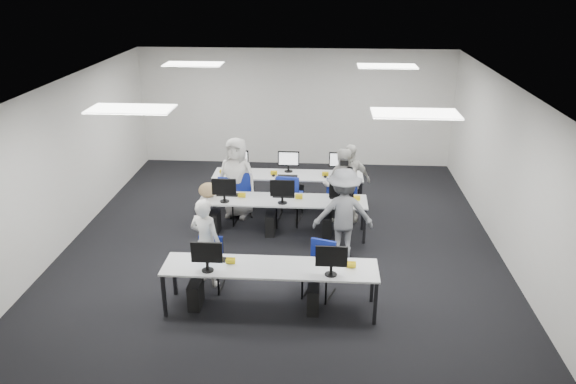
# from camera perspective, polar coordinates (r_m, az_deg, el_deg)

# --- Properties ---
(room) EXTENTS (9.00, 9.02, 3.00)m
(room) POSITION_cam_1_polar(r_m,az_deg,el_deg) (10.27, -0.60, 2.78)
(room) COLOR black
(room) RESTS_ON ground
(ceiling_panels) EXTENTS (5.20, 4.60, 0.02)m
(ceiling_panels) POSITION_cam_1_polar(r_m,az_deg,el_deg) (9.88, -0.63, 10.95)
(ceiling_panels) COLOR white
(ceiling_panels) RESTS_ON room
(desk_front) EXTENTS (3.20, 0.70, 0.73)m
(desk_front) POSITION_cam_1_polar(r_m,az_deg,el_deg) (8.42, -1.83, -7.87)
(desk_front) COLOR silver
(desk_front) RESTS_ON ground
(desk_mid) EXTENTS (3.20, 0.70, 0.73)m
(desk_mid) POSITION_cam_1_polar(r_m,az_deg,el_deg) (10.75, -0.50, -1.00)
(desk_mid) COLOR silver
(desk_mid) RESTS_ON ground
(desk_back) EXTENTS (3.20, 0.70, 0.73)m
(desk_back) POSITION_cam_1_polar(r_m,az_deg,el_deg) (12.05, -0.00, 1.58)
(desk_back) COLOR silver
(desk_back) RESTS_ON ground
(equipment_front) EXTENTS (2.51, 0.41, 1.19)m
(equipment_front) POSITION_cam_1_polar(r_m,az_deg,el_deg) (8.59, -3.11, -9.75)
(equipment_front) COLOR #0D51AC
(equipment_front) RESTS_ON desk_front
(equipment_mid) EXTENTS (2.91, 0.41, 1.19)m
(equipment_mid) POSITION_cam_1_polar(r_m,az_deg,el_deg) (10.88, -1.51, -2.58)
(equipment_mid) COLOR white
(equipment_mid) RESTS_ON desk_mid
(equipment_back) EXTENTS (2.91, 0.41, 1.19)m
(equipment_back) POSITION_cam_1_polar(r_m,az_deg,el_deg) (12.17, 0.90, 0.17)
(equipment_back) COLOR white
(equipment_back) RESTS_ON desk_back
(chair_0) EXTENTS (0.43, 0.46, 0.84)m
(chair_0) POSITION_cam_1_polar(r_m,az_deg,el_deg) (9.25, -7.96, -8.14)
(chair_0) COLOR navy
(chair_0) RESTS_ON ground
(chair_1) EXTENTS (0.56, 0.59, 0.88)m
(chair_1) POSITION_cam_1_polar(r_m,az_deg,el_deg) (8.98, 3.17, -8.82)
(chair_1) COLOR navy
(chair_1) RESTS_ON ground
(chair_2) EXTENTS (0.48, 0.51, 0.89)m
(chair_2) POSITION_cam_1_polar(r_m,az_deg,el_deg) (11.52, -6.27, -1.68)
(chair_2) COLOR navy
(chair_2) RESTS_ON ground
(chair_3) EXTENTS (0.50, 0.54, 0.92)m
(chair_3) POSITION_cam_1_polar(r_m,az_deg,el_deg) (11.35, -0.16, -1.86)
(chair_3) COLOR navy
(chair_3) RESTS_ON ground
(chair_4) EXTENTS (0.48, 0.52, 0.93)m
(chair_4) POSITION_cam_1_polar(r_m,az_deg,el_deg) (11.33, 4.94, -1.99)
(chair_4) COLOR navy
(chair_4) RESTS_ON ground
(chair_5) EXTENTS (0.57, 0.60, 0.98)m
(chair_5) POSITION_cam_1_polar(r_m,az_deg,el_deg) (11.83, -4.84, -0.84)
(chair_5) COLOR navy
(chair_5) RESTS_ON ground
(chair_6) EXTENTS (0.55, 0.59, 0.98)m
(chair_6) POSITION_cam_1_polar(r_m,az_deg,el_deg) (11.57, 0.16, -1.27)
(chair_6) COLOR navy
(chair_6) RESTS_ON ground
(chair_7) EXTENTS (0.58, 0.61, 0.97)m
(chair_7) POSITION_cam_1_polar(r_m,az_deg,el_deg) (11.67, 5.59, -1.19)
(chair_7) COLOR navy
(chair_7) RESTS_ON ground
(handbag) EXTENTS (0.42, 0.34, 0.30)m
(handbag) POSITION_cam_1_polar(r_m,az_deg,el_deg) (10.89, -8.13, 0.21)
(handbag) COLOR #9B7550
(handbag) RESTS_ON desk_mid
(student_0) EXTENTS (0.65, 0.55, 1.51)m
(student_0) POSITION_cam_1_polar(r_m,az_deg,el_deg) (9.14, -8.34, -5.06)
(student_0) COLOR silver
(student_0) RESTS_ON ground
(student_1) EXTENTS (0.86, 0.74, 1.56)m
(student_1) POSITION_cam_1_polar(r_m,az_deg,el_deg) (11.34, 5.41, 0.67)
(student_1) COLOR silver
(student_1) RESTS_ON ground
(student_2) EXTENTS (0.93, 0.71, 1.69)m
(student_2) POSITION_cam_1_polar(r_m,az_deg,el_deg) (11.56, -5.22, 1.46)
(student_2) COLOR silver
(student_2) RESTS_ON ground
(student_3) EXTENTS (1.00, 0.66, 1.58)m
(student_3) POSITION_cam_1_polar(r_m,az_deg,el_deg) (11.50, 6.16, 1.04)
(student_3) COLOR silver
(student_3) RESTS_ON ground
(photographer) EXTENTS (1.12, 0.70, 1.66)m
(photographer) POSITION_cam_1_polar(r_m,az_deg,el_deg) (9.94, 5.65, -2.16)
(photographer) COLOR gray
(photographer) RESTS_ON ground
(dslr_camera) EXTENTS (0.15, 0.19, 0.10)m
(dslr_camera) POSITION_cam_1_polar(r_m,az_deg,el_deg) (9.78, 5.72, 3.01)
(dslr_camera) COLOR black
(dslr_camera) RESTS_ON photographer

